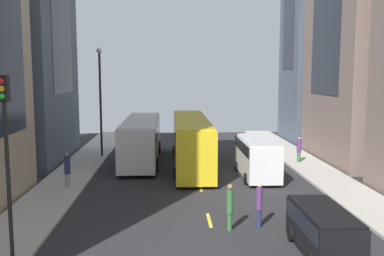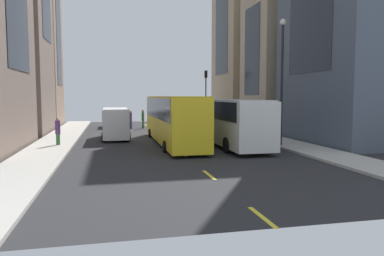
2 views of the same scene
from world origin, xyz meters
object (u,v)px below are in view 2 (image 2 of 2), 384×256
Objects in this scene: delivery_van_white at (116,121)px; pedestrian_walking_far at (131,119)px; traffic_light_near_corner at (206,87)px; streetcar_yellow at (172,116)px; pedestrian_waiting_curb at (143,118)px; pedestrian_crossing_mid at (58,130)px; pedestrian_crossing_near at (238,120)px; city_bus_white at (227,118)px; car_black_0 at (113,118)px.

pedestrian_walking_far is at bearing -100.71° from delivery_van_white.
streetcar_yellow is at bearing 67.37° from traffic_light_near_corner.
pedestrian_crossing_mid reaches higher than pedestrian_waiting_curb.
delivery_van_white reaches higher than pedestrian_crossing_near.
pedestrian_waiting_curb is (1.04, -13.77, -0.99)m from streetcar_yellow.
city_bus_white reaches higher than delivery_van_white.
car_black_0 is 0.63× the size of traffic_light_near_corner.
streetcar_yellow is at bearing 68.08° from pedestrian_crossing_mid.
pedestrian_crossing_near is at bearing -114.73° from city_bus_white.
city_bus_white is 19.86m from car_black_0.
delivery_van_white reaches higher than pedestrian_crossing_mid.
streetcar_yellow reaches higher than city_bus_white.
delivery_van_white is 2.93× the size of pedestrian_walking_far.
traffic_light_near_corner is (0.52, -10.51, 3.43)m from pedestrian_crossing_near.
pedestrian_crossing_mid is (12.11, -1.64, -0.84)m from city_bus_white.
pedestrian_crossing_near is at bearing 140.49° from car_black_0.
car_black_0 is at bearing 162.35° from pedestrian_waiting_curb.
pedestrian_crossing_mid is at bearing 76.22° from car_black_0.
pedestrian_crossing_near reaches higher than pedestrian_waiting_curb.
pedestrian_crossing_mid is at bearing 48.10° from traffic_light_near_corner.
city_bus_white is at bearing 80.04° from traffic_light_near_corner.
car_black_0 is 15.42m from pedestrian_crossing_near.
traffic_light_near_corner is (-15.41, -17.18, 3.53)m from pedestrian_crossing_mid.
pedestrian_crossing_mid is (15.94, 6.67, -0.10)m from pedestrian_crossing_near.
delivery_van_white is 1.44× the size of car_black_0.
delivery_van_white is 17.58m from traffic_light_near_corner.
pedestrian_walking_far reaches higher than car_black_0.
car_black_0 is 16.97m from pedestrian_crossing_mid.
pedestrian_crossing_mid is at bearing 45.07° from delivery_van_white.
streetcar_yellow is 10.15m from pedestrian_crossing_near.
city_bus_white is 19.30m from traffic_light_near_corner.
traffic_light_near_corner is (-8.17, -3.33, 3.56)m from pedestrian_waiting_curb.
streetcar_yellow is 2.16× the size of traffic_light_near_corner.
streetcar_yellow is at bearing 104.48° from car_black_0.
pedestrian_waiting_curb is at bearing 22.20° from traffic_light_near_corner.
streetcar_yellow is 3.45× the size of car_black_0.
pedestrian_crossing_near is 11.27m from pedestrian_waiting_curb.
delivery_van_white reaches higher than pedestrian_waiting_curb.
city_bus_white is 4.19m from streetcar_yellow.
pedestrian_waiting_curb is 1.02× the size of pedestrian_walking_far.
streetcar_yellow reaches higher than pedestrian_walking_far.
pedestrian_walking_far is 10.83m from traffic_light_near_corner.
pedestrian_walking_far is at bearing 134.09° from pedestrian_crossing_mid.
traffic_light_near_corner reaches higher than pedestrian_waiting_curb.
pedestrian_crossing_mid is at bearing 0.48° from streetcar_yellow.
delivery_van_white is 9.58m from pedestrian_walking_far.
car_black_0 is 11.97m from traffic_light_near_corner.
car_black_0 is 2.03× the size of pedestrian_walking_far.
traffic_light_near_corner is at bearing -176.49° from car_black_0.
city_bus_white is 5.85× the size of pedestrian_waiting_curb.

